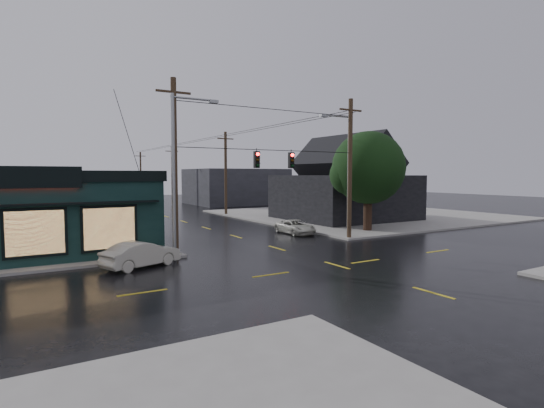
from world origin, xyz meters
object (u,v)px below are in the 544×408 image
corner_tree (368,168)px  suv_silver (295,227)px  utility_pole_nw (176,257)px  utility_pole_ne (349,239)px  sedan_cream (141,254)px

corner_tree → suv_silver: corner_tree is taller
corner_tree → utility_pole_nw: (-16.98, -2.29, -5.26)m
corner_tree → utility_pole_ne: (-3.98, -2.29, -5.26)m
corner_tree → sedan_cream: 20.27m
corner_tree → suv_silver: (-5.77, 2.08, -4.70)m
utility_pole_nw → utility_pole_ne: size_ratio=1.00×
utility_pole_nw → suv_silver: (11.21, 4.37, 0.56)m
corner_tree → sedan_cream: size_ratio=2.01×
utility_pole_ne → utility_pole_nw: bearing=180.0°
suv_silver → corner_tree: bearing=-18.1°
corner_tree → sedan_cream: corner_tree is taller
utility_pole_nw → suv_silver: size_ratio=2.51×
sedan_cream → suv_silver: (13.57, 6.05, -0.11)m
utility_pole_ne → sedan_cream: size_ratio=2.51×
utility_pole_nw → corner_tree: bearing=7.7°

